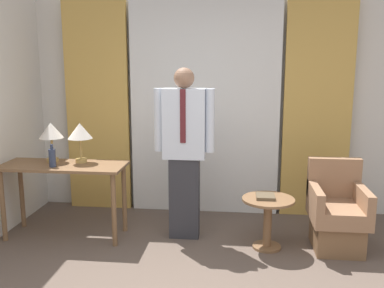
{
  "coord_description": "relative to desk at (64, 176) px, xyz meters",
  "views": [
    {
      "loc": [
        0.41,
        -2.39,
        1.84
      ],
      "look_at": [
        -0.04,
        1.73,
        1.04
      ],
      "focal_mm": 40.0,
      "sensor_mm": 36.0,
      "label": 1
    }
  ],
  "objects": [
    {
      "name": "curtain_drape_right",
      "position": [
        2.73,
        0.95,
        0.63
      ],
      "size": [
        0.78,
        0.06,
        2.58
      ],
      "color": "gold",
      "rests_on": "ground_plane"
    },
    {
      "name": "table_lamp_left",
      "position": [
        -0.16,
        0.11,
        0.44
      ],
      "size": [
        0.26,
        0.26,
        0.42
      ],
      "color": "tan",
      "rests_on": "desk"
    },
    {
      "name": "armchair",
      "position": [
        2.8,
        0.01,
        -0.33
      ],
      "size": [
        0.53,
        0.62,
        0.87
      ],
      "color": "brown",
      "rests_on": "ground_plane"
    },
    {
      "name": "person",
      "position": [
        1.26,
        0.12,
        0.31
      ],
      "size": [
        0.62,
        0.21,
        1.78
      ],
      "color": "#2D2D33",
      "rests_on": "ground_plane"
    },
    {
      "name": "curtain_sheer_center",
      "position": [
        1.4,
        0.95,
        0.63
      ],
      "size": [
        1.79,
        0.06,
        2.58
      ],
      "color": "white",
      "rests_on": "ground_plane"
    },
    {
      "name": "book",
      "position": [
        2.09,
        -0.06,
        -0.13
      ],
      "size": [
        0.18,
        0.21,
        0.03
      ],
      "color": "brown",
      "rests_on": "side_table"
    },
    {
      "name": "curtain_drape_left",
      "position": [
        0.07,
        0.95,
        0.63
      ],
      "size": [
        0.78,
        0.06,
        2.58
      ],
      "color": "gold",
      "rests_on": "ground_plane"
    },
    {
      "name": "table_lamp_right",
      "position": [
        0.16,
        0.11,
        0.44
      ],
      "size": [
        0.26,
        0.26,
        0.42
      ],
      "color": "tan",
      "rests_on": "desk"
    },
    {
      "name": "bottle_near_edge",
      "position": [
        -0.06,
        -0.11,
        0.22
      ],
      "size": [
        0.07,
        0.07,
        0.23
      ],
      "color": "#2D3851",
      "rests_on": "desk"
    },
    {
      "name": "side_table",
      "position": [
        2.12,
        -0.08,
        -0.31
      ],
      "size": [
        0.52,
        0.52,
        0.52
      ],
      "color": "brown",
      "rests_on": "ground_plane"
    },
    {
      "name": "wall_back",
      "position": [
        1.4,
        1.08,
        0.69
      ],
      "size": [
        10.0,
        0.06,
        2.7
      ],
      "color": "silver",
      "rests_on": "ground_plane"
    },
    {
      "name": "desk",
      "position": [
        0.0,
        0.0,
        0.0
      ],
      "size": [
        1.3,
        0.51,
        0.79
      ],
      "color": "brown",
      "rests_on": "ground_plane"
    }
  ]
}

